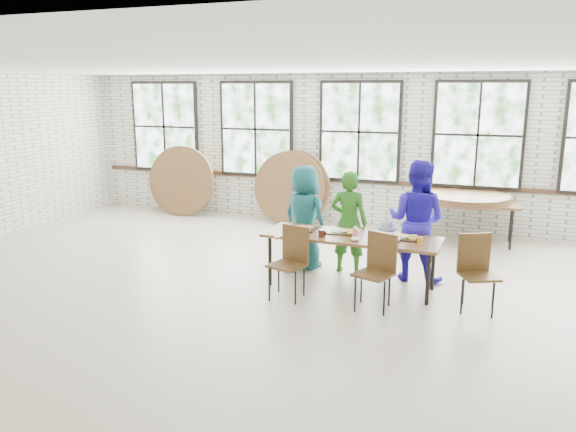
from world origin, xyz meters
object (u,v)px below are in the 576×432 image
(chair_near_right, at_px, (378,264))
(storage_table, at_px, (466,204))
(chair_near_left, at_px, (291,256))
(dining_table, at_px, (351,239))

(chair_near_right, height_order, storage_table, chair_near_right)
(chair_near_left, height_order, storage_table, chair_near_left)
(chair_near_right, xyz_separation_m, storage_table, (0.85, 3.62, 0.13))
(dining_table, relative_size, chair_near_right, 2.55)
(chair_near_left, xyz_separation_m, chair_near_right, (1.14, 0.03, 0.00))
(dining_table, xyz_separation_m, chair_near_right, (0.49, -0.58, -0.13))
(dining_table, height_order, chair_near_right, chair_near_right)
(dining_table, bearing_deg, chair_near_right, -48.36)
(dining_table, relative_size, chair_near_left, 2.55)
(dining_table, bearing_deg, storage_table, 68.13)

